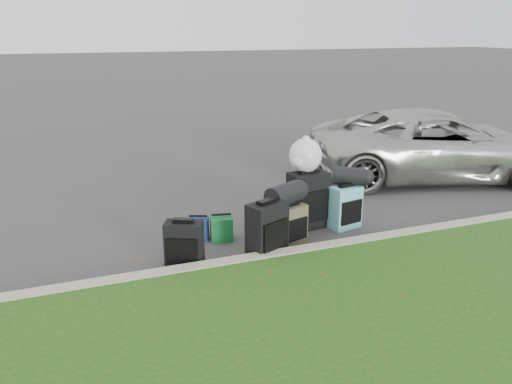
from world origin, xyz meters
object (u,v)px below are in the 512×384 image
object	(u,v)px
suitcase_large_black_left	(267,230)
suitcase_olive	(291,225)
suv	(436,144)
suitcase_teal	(345,207)
suitcase_large_black_right	(308,200)
tote_navy	(198,229)
suitcase_small_black	(184,244)
tote_green	(222,229)

from	to	relation	value
suitcase_large_black_left	suitcase_olive	distance (m)	0.52
suv	suitcase_teal	size ratio (longest dim) A/B	7.54
suitcase_olive	suitcase_teal	bearing A→B (deg)	-1.93
suitcase_teal	suitcase_large_black_right	world-z (taller)	suitcase_large_black_right
suv	suitcase_large_black_left	xyz separation A→B (m)	(-4.41, -2.18, -0.30)
suv	tote_navy	size ratio (longest dim) A/B	16.12
suitcase_teal	suitcase_large_black_left	bearing A→B (deg)	-171.67
suv	suitcase_olive	xyz separation A→B (m)	(-3.96, -1.93, -0.39)
suitcase_small_black	suitcase_teal	xyz separation A→B (m)	(2.48, 0.39, 0.03)
suitcase_small_black	suitcase_olive	bearing A→B (deg)	30.74
suitcase_large_black_left	tote_green	world-z (taller)	suitcase_large_black_left
tote_green	suv	bearing A→B (deg)	28.40
suv	suitcase_teal	distance (m)	3.44
suitcase_olive	tote_green	size ratio (longest dim) A/B	1.63
tote_navy	suitcase_large_black_right	bearing A→B (deg)	16.37
suitcase_large_black_left	suitcase_teal	bearing A→B (deg)	-2.93
suitcase_large_black_right	tote_navy	distance (m)	1.64
suitcase_large_black_left	suitcase_large_black_right	xyz separation A→B (m)	(0.93, 0.72, 0.06)
suitcase_small_black	suitcase_teal	distance (m)	2.51
suitcase_teal	tote_green	xyz separation A→B (m)	(-1.83, 0.20, -0.15)
suv	suitcase_teal	xyz separation A→B (m)	(-2.98, -1.69, -0.35)
suitcase_teal	tote_navy	xyz separation A→B (m)	(-2.12, 0.36, -0.17)
suitcase_teal	suitcase_large_black_right	bearing A→B (deg)	145.29
tote_green	suitcase_large_black_right	bearing A→B (deg)	12.28
suv	suitcase_small_black	world-z (taller)	suv
suitcase_small_black	suitcase_teal	world-z (taller)	suitcase_teal
suitcase_small_black	suitcase_olive	distance (m)	1.51
suitcase_olive	suitcase_teal	size ratio (longest dim) A/B	0.87
suitcase_large_black_left	suitcase_small_black	bearing A→B (deg)	152.41
suitcase_olive	suitcase_large_black_left	bearing A→B (deg)	-166.46
suv	tote_green	distance (m)	5.06
suitcase_small_black	tote_navy	world-z (taller)	suitcase_small_black
suv	suitcase_large_black_left	world-z (taller)	suv
suitcase_olive	tote_green	bearing A→B (deg)	136.96
suitcase_teal	suitcase_olive	bearing A→B (deg)	-176.90
suv	suitcase_small_black	xyz separation A→B (m)	(-5.46, -2.08, -0.38)
suitcase_olive	suitcase_large_black_right	xyz separation A→B (m)	(0.48, 0.46, 0.14)
suv	suitcase_large_black_right	distance (m)	3.79
suitcase_olive	suitcase_small_black	bearing A→B (deg)	169.92
tote_green	tote_navy	size ratio (longest dim) A/B	1.14
suv	suitcase_large_black_right	bearing A→B (deg)	130.38
suitcase_small_black	suitcase_large_black_right	size ratio (longest dim) A/B	0.68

